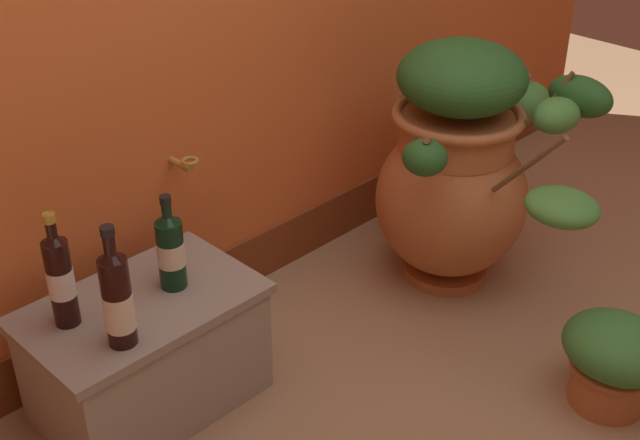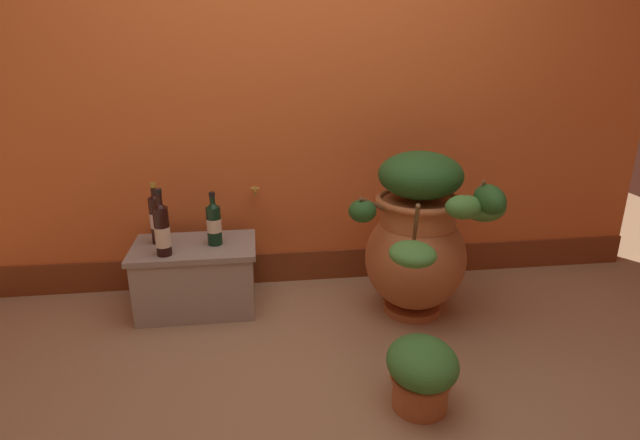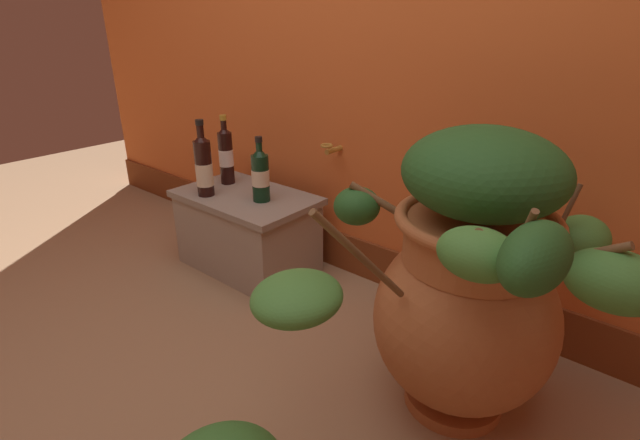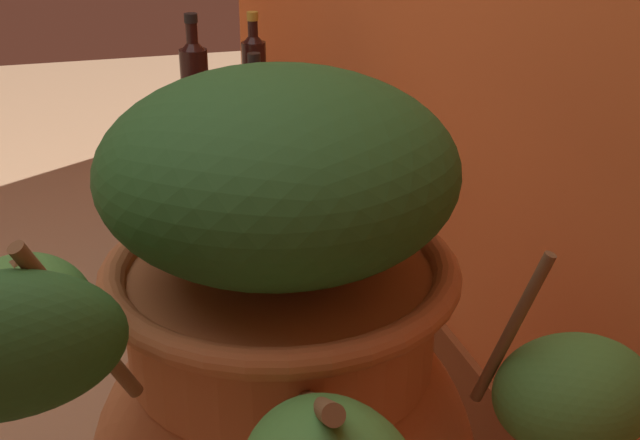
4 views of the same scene
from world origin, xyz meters
name	(u,v)px [view 4 (image 4 of 4)]	position (x,y,z in m)	size (l,w,h in m)	color
terracotta_urn	(276,403)	(0.62, 0.61, 0.45)	(0.85, 1.04, 0.90)	#B26638
stone_ledge	(252,210)	(-0.58, 0.81, 0.21)	(0.67, 0.42, 0.38)	#9E9384
wine_bottle_left	(255,79)	(-0.77, 0.87, 0.53)	(0.07, 0.07, 0.34)	black
wine_bottle_middle	(256,118)	(-0.47, 0.81, 0.51)	(0.08, 0.08, 0.30)	black
wine_bottle_right	(195,90)	(-0.72, 0.69, 0.53)	(0.08, 0.08, 0.35)	black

